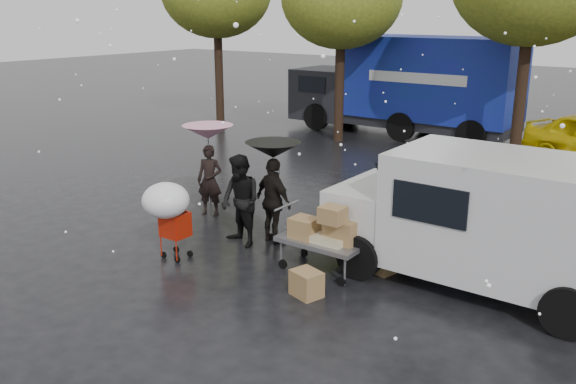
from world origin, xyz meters
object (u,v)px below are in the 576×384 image
Objects in this scene: shopping_cart at (167,205)px; vendor_cart at (326,233)px; blue_truck at (409,86)px; person_pink at (210,180)px; person_black at (274,201)px; white_van at (490,219)px.

vendor_cart is at bearing 25.65° from shopping_cart.
blue_truck is at bearing 109.38° from vendor_cart.
person_pink is 3.92m from vendor_cart.
person_pink is 2.23m from person_black.
person_pink is at bearing 179.70° from white_van.
person_pink is 6.16m from white_van.
blue_truck is (-1.68, 13.24, 0.69)m from shopping_cart.
vendor_cart is 2.85m from shopping_cart.
person_pink is 1.03× the size of vendor_cart.
blue_truck is (-4.23, 12.02, 1.03)m from vendor_cart.
shopping_cart is (-2.55, -1.22, 0.34)m from vendor_cart.
person_black is at bearing 159.13° from vendor_cart.
blue_truck is at bearing -62.01° from person_black.
white_van reaches higher than person_black.
shopping_cart is 0.18× the size of blue_truck.
person_black reaches higher than person_pink.
blue_truck reaches higher than person_pink.
white_van is (6.15, -0.03, 0.38)m from person_pink.
person_pink reaches higher than vendor_cart.
shopping_cart is at bearing -154.35° from vendor_cart.
white_van is at bearing -158.02° from person_black.
person_black is 1.70m from vendor_cart.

